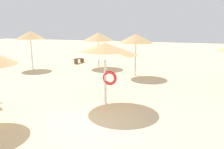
{
  "coord_description": "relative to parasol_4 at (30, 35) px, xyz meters",
  "views": [
    {
      "loc": [
        3.63,
        -8.17,
        3.78
      ],
      "look_at": [
        0.0,
        3.0,
        1.2
      ],
      "focal_mm": 37.53,
      "sensor_mm": 36.0,
      "label": 1
    }
  ],
  "objects": [
    {
      "name": "bench_0",
      "position": [
        2.6,
        3.71,
        -2.46
      ],
      "size": [
        0.55,
        1.53,
        0.49
      ],
      "color": "brown",
      "rests_on": "ground"
    },
    {
      "name": "parasol_7",
      "position": [
        8.94,
        -6.49,
        -0.19
      ],
      "size": [
        3.01,
        3.01,
        2.92
      ],
      "color": "silver",
      "rests_on": "ground"
    },
    {
      "name": "parasol_5",
      "position": [
        5.16,
        2.4,
        -0.17
      ],
      "size": [
        2.67,
        2.67,
        2.99
      ],
      "color": "silver",
      "rests_on": "ground"
    },
    {
      "name": "parasol_6",
      "position": [
        8.96,
        0.01,
        -0.1
      ],
      "size": [
        2.5,
        2.5,
        3.04
      ],
      "color": "silver",
      "rests_on": "ground"
    },
    {
      "name": "parasol_4",
      "position": [
        0.0,
        0.0,
        0.0
      ],
      "size": [
        2.36,
        2.36,
        3.15
      ],
      "color": "silver",
      "rests_on": "ground"
    },
    {
      "name": "ground_plane",
      "position": [
        8.94,
        -8.48,
        -2.81
      ],
      "size": [
        80.0,
        80.0,
        0.0
      ],
      "primitive_type": "plane",
      "color": "beige"
    }
  ]
}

